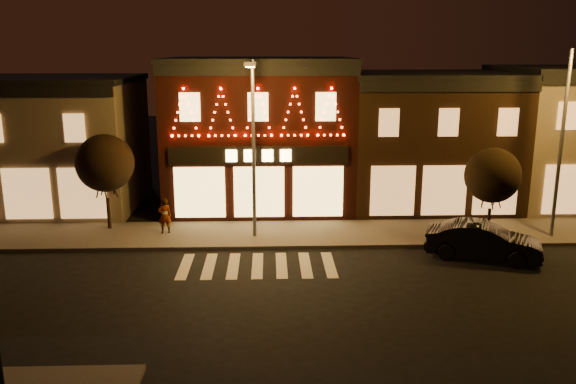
{
  "coord_description": "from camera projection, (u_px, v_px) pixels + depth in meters",
  "views": [
    {
      "loc": [
        0.5,
        -18.97,
        8.8
      ],
      "look_at": [
        1.27,
        4.0,
        3.15
      ],
      "focal_mm": 36.56,
      "sensor_mm": 36.0,
      "label": 1
    }
  ],
  "objects": [
    {
      "name": "sidewalk_far",
      "position": [
        300.0,
        234.0,
        28.31
      ],
      "size": [
        44.0,
        4.0,
        0.15
      ],
      "primitive_type": "cube",
      "color": "#47423D",
      "rests_on": "ground"
    },
    {
      "name": "streetlamp_right",
      "position": [
        567.0,
        130.0,
        26.37
      ],
      "size": [
        0.77,
        1.98,
        8.64
      ],
      "rotation": [
        0.0,
        0.0,
        -0.23
      ],
      "color": "#59595E",
      "rests_on": "sidewalk_far"
    },
    {
      "name": "tree_right",
      "position": [
        493.0,
        175.0,
        26.86
      ],
      "size": [
        2.54,
        2.54,
        4.25
      ],
      "rotation": [
        0.0,
        0.0,
        -0.14
      ],
      "color": "black",
      "rests_on": "sidewalk_far"
    },
    {
      "name": "dark_sedan",
      "position": [
        483.0,
        241.0,
        25.02
      ],
      "size": [
        5.05,
        3.29,
        1.57
      ],
      "primitive_type": "imported",
      "rotation": [
        0.0,
        0.0,
        1.2
      ],
      "color": "black",
      "rests_on": "ground"
    },
    {
      "name": "pedestrian",
      "position": [
        165.0,
        216.0,
        27.99
      ],
      "size": [
        0.73,
        0.59,
        1.73
      ],
      "primitive_type": "imported",
      "rotation": [
        0.0,
        0.0,
        3.47
      ],
      "color": "gray",
      "rests_on": "sidewalk_far"
    },
    {
      "name": "ground",
      "position": [
        256.0,
        307.0,
        20.5
      ],
      "size": [
        120.0,
        120.0,
        0.0
      ],
      "primitive_type": "plane",
      "color": "black",
      "rests_on": "ground"
    },
    {
      "name": "tree_left",
      "position": [
        105.0,
        163.0,
        28.21
      ],
      "size": [
        2.79,
        2.79,
        4.66
      ],
      "rotation": [
        0.0,
        0.0,
        0.14
      ],
      "color": "black",
      "rests_on": "sidewalk_far"
    },
    {
      "name": "streetlamp_mid",
      "position": [
        253.0,
        136.0,
        26.4
      ],
      "size": [
        0.52,
        1.86,
        8.16
      ],
      "rotation": [
        0.0,
        0.0,
        0.03
      ],
      "color": "#59595E",
      "rests_on": "sidewalk_far"
    },
    {
      "name": "building_pulp",
      "position": [
        260.0,
        133.0,
        33.07
      ],
      "size": [
        10.2,
        8.34,
        8.3
      ],
      "color": "black",
      "rests_on": "ground"
    },
    {
      "name": "building_left",
      "position": [
        27.0,
        143.0,
        32.78
      ],
      "size": [
        12.2,
        8.28,
        7.3
      ],
      "color": "#6F5F4F",
      "rests_on": "ground"
    },
    {
      "name": "building_right_a",
      "position": [
        426.0,
        139.0,
        33.49
      ],
      "size": [
        9.2,
        8.28,
        7.5
      ],
      "color": "#352112",
      "rests_on": "ground"
    }
  ]
}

